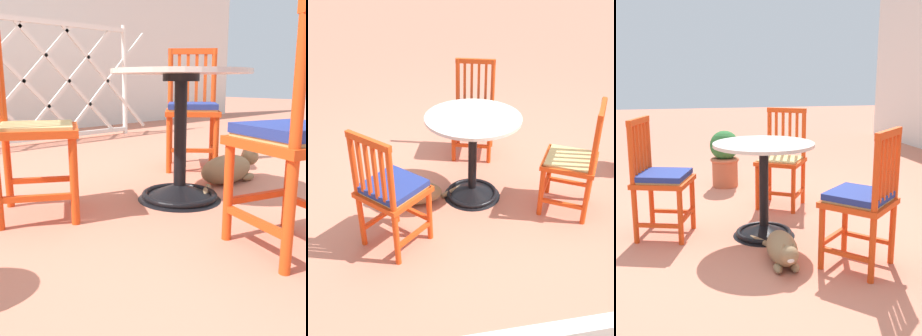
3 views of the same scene
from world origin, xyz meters
TOP-DOWN VIEW (x-y plane):
  - ground_plane at (0.00, 0.00)m, footprint 24.00×24.00m
  - lattice_fence_panel at (0.28, 2.44)m, footprint 3.34×0.06m
  - cafe_table at (0.03, 0.03)m, footprint 0.76×0.76m
  - orange_chair_at_corner at (-0.14, -0.73)m, footprint 0.50×0.50m
  - orange_chair_tucked_in at (0.71, 0.53)m, footprint 0.57×0.57m
  - orange_chair_by_planter at (-0.70, 0.35)m, footprint 0.55×0.55m
  - tabby_cat at (0.55, 0.05)m, footprint 0.73×0.27m

SIDE VIEW (x-z plane):
  - ground_plane at x=0.00m, z-range 0.00..0.00m
  - tabby_cat at x=0.55m, z-range -0.02..0.21m
  - cafe_table at x=0.03m, z-range -0.08..0.65m
  - orange_chair_by_planter at x=-0.70m, z-range -0.02..0.89m
  - orange_chair_at_corner at x=-0.14m, z-range -0.01..0.90m
  - orange_chair_tucked_in at x=0.71m, z-range -0.01..0.90m
  - lattice_fence_panel at x=0.28m, z-range 0.00..1.33m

